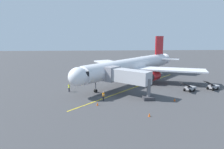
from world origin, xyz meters
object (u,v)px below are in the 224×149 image
(ground_crew_wing_walker, at_px, (69,88))
(safety_cone_wing_port, at_px, (97,104))
(ground_crew_loader, at_px, (79,79))
(airplane, at_px, (132,66))
(belt_loader_portside, at_px, (213,86))
(belt_loader_near_nose, at_px, (190,88))
(ground_crew_marshaller, at_px, (103,96))
(safety_cone_nose_left, at_px, (149,115))
(jet_bridge, at_px, (124,76))
(safety_cone_nose_right, at_px, (175,100))

(ground_crew_wing_walker, bearing_deg, safety_cone_wing_port, 123.19)
(ground_crew_loader, distance_m, safety_cone_wing_port, 18.68)
(airplane, relative_size, safety_cone_wing_port, 60.84)
(ground_crew_loader, xyz_separation_m, belt_loader_portside, (-29.95, 9.23, -0.17))
(belt_loader_near_nose, xyz_separation_m, belt_loader_portside, (-5.64, -0.87, 0.00))
(airplane, bearing_deg, ground_crew_loader, 1.53)
(ground_crew_wing_walker, height_order, belt_loader_near_nose, belt_loader_near_nose)
(ground_crew_marshaller, distance_m, ground_crew_loader, 16.63)
(safety_cone_nose_left, bearing_deg, ground_crew_loader, -62.31)
(airplane, xyz_separation_m, safety_cone_nose_left, (1.26, 23.83, -3.73))
(jet_bridge, relative_size, safety_cone_wing_port, 17.77)
(ground_crew_wing_walker, distance_m, belt_loader_portside, 31.23)
(ground_crew_wing_walker, xyz_separation_m, safety_cone_nose_left, (-13.59, 14.54, -0.61))
(airplane, bearing_deg, safety_cone_nose_right, 106.59)
(jet_bridge, xyz_separation_m, ground_crew_wing_walker, (11.24, -2.68, -2.88))
(ground_crew_wing_walker, bearing_deg, safety_cone_nose_left, 133.06)
(belt_loader_portside, bearing_deg, safety_cone_nose_right, 33.30)
(safety_cone_nose_left, bearing_deg, ground_crew_wing_walker, -46.94)
(ground_crew_loader, distance_m, belt_loader_near_nose, 26.33)
(ground_crew_wing_walker, height_order, safety_cone_nose_left, ground_crew_wing_walker)
(ground_crew_marshaller, height_order, ground_crew_loader, same)
(airplane, xyz_separation_m, belt_loader_near_nose, (-10.73, 10.46, -3.29))
(safety_cone_nose_left, relative_size, safety_cone_wing_port, 1.00)
(jet_bridge, bearing_deg, safety_cone_nose_left, 101.20)
(airplane, distance_m, ground_crew_wing_walker, 17.79)
(ground_crew_marshaller, xyz_separation_m, belt_loader_near_nose, (-18.53, -5.49, -0.17))
(jet_bridge, relative_size, belt_loader_portside, 2.13)
(ground_crew_wing_walker, bearing_deg, belt_loader_near_nose, 177.36)
(belt_loader_near_nose, height_order, safety_cone_nose_left, belt_loader_near_nose)
(ground_crew_marshaller, xyz_separation_m, safety_cone_nose_right, (-12.87, 1.06, -0.61))
(ground_crew_loader, xyz_separation_m, belt_loader_near_nose, (-24.31, 10.10, -0.17))
(ground_crew_wing_walker, bearing_deg, jet_bridge, 166.61)
(airplane, height_order, ground_crew_wing_walker, airplane)
(ground_crew_marshaller, height_order, belt_loader_portside, belt_loader_portside)
(jet_bridge, distance_m, ground_crew_wing_walker, 11.91)
(ground_crew_wing_walker, bearing_deg, safety_cone_nose_right, 158.80)
(jet_bridge, bearing_deg, airplane, -106.82)
(jet_bridge, distance_m, ground_crew_marshaller, 6.46)
(airplane, bearing_deg, belt_loader_portside, 149.64)
(airplane, relative_size, ground_crew_marshaller, 19.57)
(ground_crew_wing_walker, xyz_separation_m, ground_crew_loader, (-1.28, -8.92, 0.00))
(airplane, relative_size, ground_crew_wing_walker, 19.57)
(safety_cone_nose_left, bearing_deg, belt_loader_near_nose, -131.92)
(safety_cone_wing_port, bearing_deg, belt_loader_near_nose, -157.88)
(ground_crew_loader, bearing_deg, safety_cone_wing_port, 104.61)
(ground_crew_marshaller, xyz_separation_m, safety_cone_nose_left, (-6.53, 7.87, -0.61))
(ground_crew_wing_walker, bearing_deg, ground_crew_loader, -98.14)
(ground_crew_marshaller, relative_size, belt_loader_portside, 0.37)
(safety_cone_wing_port, bearing_deg, ground_crew_loader, -75.39)
(airplane, height_order, belt_loader_near_nose, airplane)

